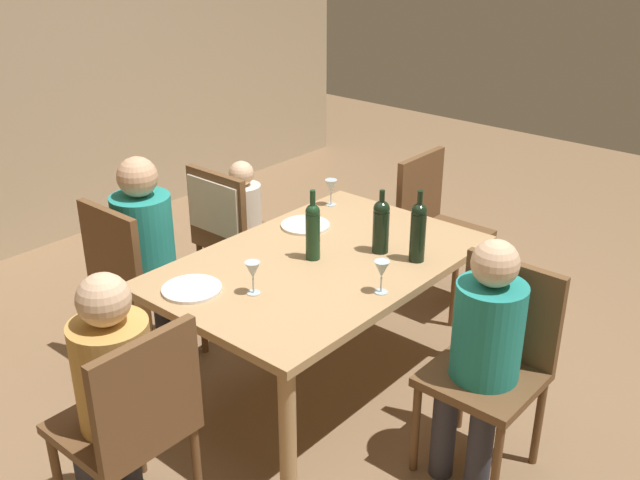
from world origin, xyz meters
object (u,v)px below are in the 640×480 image
chair_right_end (434,220)px  wine_glass_centre (331,187)px  wine_bottle_tall_green (381,225)px  chair_near (494,355)px  wine_bottle_dark_red (313,229)px  chair_left_end (133,419)px  wine_glass_near_right (382,270)px  wine_glass_near_left (252,271)px  chair_far_right (228,223)px  dinner_plate_guest_left (192,289)px  person_woman_host (149,244)px  dinner_plate_host (305,225)px  chair_far_left (133,273)px  person_man_bearded (111,383)px  dining_table (320,275)px  person_man_guest (483,345)px  person_child_small (247,221)px  wine_bottle_short_olive (418,230)px

chair_right_end → wine_glass_centre: chair_right_end is taller
wine_bottle_tall_green → chair_near: bearing=-102.9°
wine_bottle_dark_red → wine_glass_centre: size_ratio=2.30×
chair_left_end → wine_glass_near_right: bearing=-16.7°
chair_left_end → wine_glass_near_left: chair_left_end is taller
chair_far_right → wine_bottle_dark_red: 0.93m
chair_near → wine_glass_near_right: (-0.16, 0.48, 0.30)m
chair_left_end → dinner_plate_guest_left: chair_left_end is taller
person_woman_host → dinner_plate_host: 0.82m
chair_far_left → wine_glass_near_right: (0.36, -1.30, 0.30)m
chair_left_end → dinner_plate_host: bearing=15.8°
person_man_bearded → wine_glass_near_right: bearing=-22.0°
dinner_plate_host → dinner_plate_guest_left: same height
chair_far_right → dinner_plate_guest_left: size_ratio=3.53×
dinner_plate_guest_left → dinner_plate_host: bearing=6.0°
chair_left_end → wine_bottle_dark_red: bearing=5.9°
chair_near → chair_far_right: (0.14, 1.78, 0.06)m
chair_far_left → wine_glass_centre: 1.16m
chair_far_left → chair_left_end: size_ratio=1.00×
chair_right_end → wine_bottle_tall_green: wine_bottle_tall_green is taller
dining_table → chair_near: chair_near is taller
chair_far_left → person_woman_host: size_ratio=0.81×
person_man_guest → chair_near: bearing=-90.0°
person_man_guest → chair_far_left: bearing=13.0°
chair_far_right → dinner_plate_guest_left: (-0.82, -0.67, 0.14)m
wine_bottle_tall_green → wine_glass_near_right: 0.41m
wine_glass_centre → dinner_plate_guest_left: 1.18m
chair_near → wine_glass_near_left: (-0.53, 0.89, 0.30)m
chair_far_right → person_man_bearded: bearing=-58.0°
chair_near → person_child_small: person_child_small is taller
person_man_guest → wine_bottle_tall_green: (0.28, 0.72, 0.24)m
dining_table → chair_far_left: size_ratio=1.69×
wine_bottle_short_olive → dining_table: bearing=129.2°
chair_near → wine_bottle_dark_red: size_ratio=2.68×
dining_table → wine_glass_near_left: 0.48m
dining_table → person_woman_host: 0.95m
wine_glass_near_left → person_man_bearded: bearing=178.2°
wine_glass_near_left → wine_glass_near_right: same height
chair_far_right → dinner_plate_host: chair_far_right is taller
chair_near → person_man_guest: bearing=90.0°
person_man_guest → wine_glass_near_right: (-0.05, 0.48, 0.20)m
wine_glass_near_right → person_man_guest: bearing=-83.9°
wine_bottle_tall_green → dinner_plate_guest_left: (-0.85, 0.39, -0.13)m
person_woman_host → wine_bottle_tall_green: size_ratio=3.60×
dinner_plate_guest_left → person_man_bearded: bearing=-160.6°
chair_far_left → dinner_plate_host: size_ratio=3.61×
chair_far_left → wine_glass_near_left: (-0.00, -0.89, 0.30)m
chair_far_right → chair_near: bearing=-4.5°
dinner_plate_host → wine_bottle_dark_red: bearing=-133.1°
chair_left_end → wine_glass_near_left: (0.72, 0.09, 0.30)m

